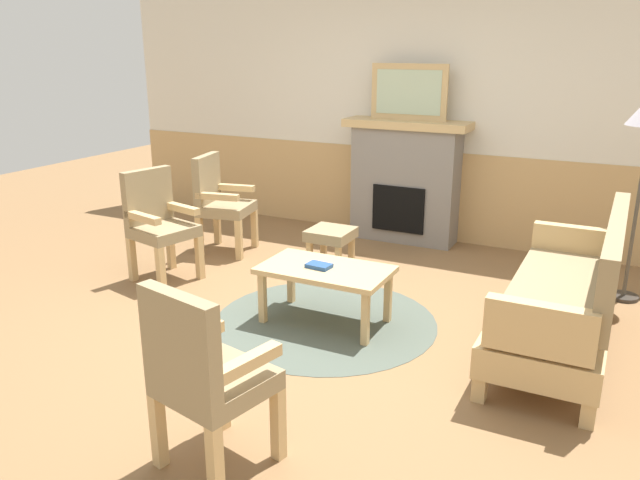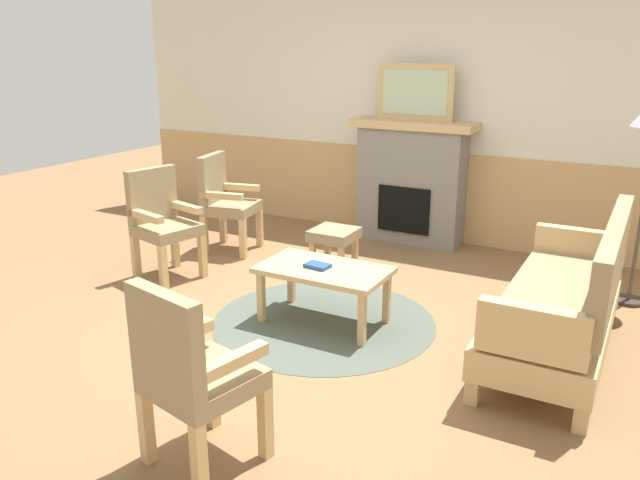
% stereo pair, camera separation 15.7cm
% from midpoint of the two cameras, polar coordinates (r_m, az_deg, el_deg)
% --- Properties ---
extents(ground_plane, '(14.00, 14.00, 0.00)m').
position_cam_midpoint_polar(ground_plane, '(4.87, -2.80, -7.30)').
color(ground_plane, olive).
extents(wall_back, '(7.20, 0.14, 2.70)m').
position_cam_midpoint_polar(wall_back, '(6.84, 7.99, 11.17)').
color(wall_back, silver).
rests_on(wall_back, ground_plane).
extents(fireplace, '(1.30, 0.44, 1.28)m').
position_cam_midpoint_polar(fireplace, '(6.71, 7.06, 5.40)').
color(fireplace, gray).
rests_on(fireplace, ground_plane).
extents(framed_picture, '(0.80, 0.04, 0.56)m').
position_cam_midpoint_polar(framed_picture, '(6.58, 7.35, 13.14)').
color(framed_picture, tan).
rests_on(framed_picture, fireplace).
extents(couch, '(0.70, 1.80, 0.98)m').
position_cam_midpoint_polar(couch, '(4.49, 20.37, -5.09)').
color(couch, tan).
rests_on(couch, ground_plane).
extents(coffee_table, '(0.96, 0.56, 0.44)m').
position_cam_midpoint_polar(coffee_table, '(4.70, -0.47, -3.12)').
color(coffee_table, tan).
rests_on(coffee_table, ground_plane).
extents(round_rug, '(1.70, 1.70, 0.01)m').
position_cam_midpoint_polar(round_rug, '(4.84, -0.46, -7.37)').
color(round_rug, '#4C564C').
rests_on(round_rug, ground_plane).
extents(book_on_table, '(0.19, 0.14, 0.03)m').
position_cam_midpoint_polar(book_on_table, '(4.67, -1.06, -2.35)').
color(book_on_table, navy).
rests_on(book_on_table, coffee_table).
extents(footstool, '(0.40, 0.40, 0.36)m').
position_cam_midpoint_polar(footstool, '(5.94, 0.23, 0.30)').
color(footstool, tan).
rests_on(footstool, ground_plane).
extents(armchair_near_fireplace, '(0.58, 0.58, 0.98)m').
position_cam_midpoint_polar(armchair_near_fireplace, '(5.76, -15.21, 1.74)').
color(armchair_near_fireplace, tan).
rests_on(armchair_near_fireplace, ground_plane).
extents(armchair_by_window_left, '(0.56, 0.56, 0.98)m').
position_cam_midpoint_polar(armchair_by_window_left, '(6.40, -9.79, 3.65)').
color(armchair_by_window_left, tan).
rests_on(armchair_by_window_left, ground_plane).
extents(armchair_front_left, '(0.57, 0.57, 0.98)m').
position_cam_midpoint_polar(armchair_front_left, '(3.12, -11.92, -11.62)').
color(armchair_front_left, tan).
rests_on(armchair_front_left, ground_plane).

